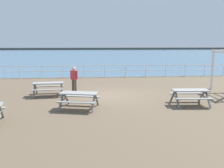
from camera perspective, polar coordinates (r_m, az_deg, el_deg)
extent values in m
cube|color=brown|center=(14.32, 0.02, -3.13)|extent=(30.00, 24.00, 0.20)
cube|color=#476B84|center=(66.74, -3.91, 7.25)|extent=(142.00, 90.00, 0.01)
cube|color=#4C4C47|center=(109.70, -4.34, 8.30)|extent=(142.00, 6.00, 1.80)
cube|color=white|center=(21.78, -1.74, 4.45)|extent=(23.00, 0.06, 0.06)
cube|color=white|center=(21.84, -1.73, 3.21)|extent=(23.00, 0.05, 0.05)
cylinder|color=white|center=(22.75, -21.42, 2.67)|extent=(0.07, 0.07, 1.05)
cylinder|color=white|center=(22.28, -16.68, 2.79)|extent=(0.07, 0.07, 1.05)
cylinder|color=white|center=(21.97, -11.78, 2.91)|extent=(0.07, 0.07, 1.05)
cylinder|color=white|center=(21.82, -6.77, 3.00)|extent=(0.07, 0.07, 1.05)
cylinder|color=white|center=(21.84, -1.73, 3.07)|extent=(0.07, 0.07, 1.05)
cylinder|color=white|center=(22.03, 3.26, 3.12)|extent=(0.07, 0.07, 1.05)
cylinder|color=white|center=(22.38, 8.13, 3.15)|extent=(0.07, 0.07, 1.05)
cylinder|color=white|center=(22.89, 12.81, 3.15)|extent=(0.07, 0.07, 1.05)
cylinder|color=white|center=(23.54, 17.27, 3.13)|extent=(0.07, 0.07, 1.05)
cylinder|color=white|center=(24.33, 21.46, 3.10)|extent=(0.07, 0.07, 1.05)
cylinder|color=white|center=(25.24, 25.37, 3.05)|extent=(0.07, 0.07, 1.05)
cube|color=gray|center=(14.70, -15.19, 0.24)|extent=(1.86, 0.86, 0.05)
cube|color=gray|center=(15.36, -14.94, -0.48)|extent=(1.82, 0.42, 0.04)
cube|color=gray|center=(14.14, -15.35, -1.38)|extent=(1.82, 0.42, 0.04)
cube|color=slate|center=(15.08, -12.05, -0.84)|extent=(0.15, 0.80, 0.79)
cube|color=slate|center=(14.34, -12.14, -1.39)|extent=(0.15, 0.80, 0.79)
cube|color=slate|center=(14.70, -12.10, -0.94)|extent=(0.19, 1.50, 0.04)
cube|color=slate|center=(15.22, -17.92, -1.01)|extent=(0.15, 0.80, 0.79)
cube|color=slate|center=(14.49, -18.32, -1.57)|extent=(0.15, 0.80, 0.79)
cube|color=slate|center=(14.85, -18.13, -1.11)|extent=(0.19, 1.50, 0.04)
cube|color=gray|center=(11.47, -7.97, -2.19)|extent=(1.91, 1.09, 0.05)
cube|color=gray|center=(12.12, -7.13, -2.96)|extent=(1.81, 0.66, 0.04)
cube|color=gray|center=(10.96, -8.83, -4.39)|extent=(1.81, 0.66, 0.04)
cube|color=slate|center=(11.72, -3.75, -3.72)|extent=(0.26, 0.79, 0.79)
cube|color=slate|center=(11.01, -4.54, -4.64)|extent=(0.26, 0.79, 0.79)
cube|color=slate|center=(11.36, -4.14, -3.95)|extent=(0.40, 1.48, 0.04)
cube|color=slate|center=(12.13, -10.99, -3.42)|extent=(0.26, 0.79, 0.79)
cube|color=slate|center=(11.45, -12.21, -4.27)|extent=(0.26, 0.79, 0.79)
cube|color=slate|center=(11.78, -11.59, -3.62)|extent=(0.40, 1.48, 0.04)
cube|color=gray|center=(12.70, 18.43, -1.42)|extent=(1.84, 0.81, 0.05)
cube|color=gray|center=(13.33, 17.47, -2.16)|extent=(1.81, 0.37, 0.04)
cube|color=gray|center=(12.19, 19.33, -3.37)|extent=(1.81, 0.37, 0.04)
cube|color=slate|center=(13.40, 20.95, -2.64)|extent=(0.13, 0.80, 0.79)
cube|color=slate|center=(12.73, 22.22, -3.36)|extent=(0.13, 0.80, 0.79)
cube|color=slate|center=(13.05, 21.58, -2.80)|extent=(0.15, 1.50, 0.04)
cube|color=slate|center=(12.89, 14.51, -2.77)|extent=(0.13, 0.80, 0.79)
cube|color=slate|center=(12.19, 15.47, -3.54)|extent=(0.13, 0.80, 0.79)
cube|color=slate|center=(12.53, 14.98, -2.94)|extent=(0.15, 1.50, 0.04)
cube|color=slate|center=(10.72, -25.22, -5.98)|extent=(0.25, 0.79, 0.79)
cube|color=slate|center=(10.35, -25.52, -6.29)|extent=(0.38, 1.48, 0.04)
cylinder|color=#4C4233|center=(15.15, -9.41, -0.51)|extent=(0.14, 0.14, 0.85)
cylinder|color=#4C4233|center=(15.06, -8.83, -0.56)|extent=(0.14, 0.14, 0.85)
cube|color=red|center=(14.99, -9.19, 2.15)|extent=(0.40, 0.35, 0.58)
cylinder|color=red|center=(15.11, -9.91, 2.30)|extent=(0.09, 0.09, 0.52)
cylinder|color=red|center=(14.87, -8.48, 2.22)|extent=(0.09, 0.09, 0.52)
sphere|color=beige|center=(14.94, -9.24, 3.69)|extent=(0.23, 0.23, 0.23)
cube|color=white|center=(17.46, 23.07, 2.94)|extent=(0.12, 0.12, 2.50)
cube|color=white|center=(16.40, 25.14, 6.99)|extent=(0.15, 2.44, 0.12)
cube|color=white|center=(16.40, 25.17, 7.41)|extent=(0.11, 2.56, 0.04)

